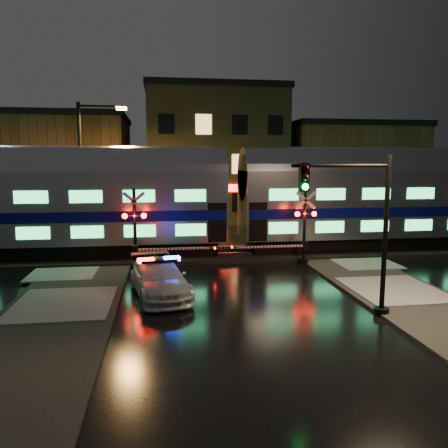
{
  "coord_description": "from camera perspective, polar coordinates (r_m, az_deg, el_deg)",
  "views": [
    {
      "loc": [
        -2.8,
        -19.14,
        5.23
      ],
      "look_at": [
        0.24,
        2.5,
        2.2
      ],
      "focal_mm": 35.0,
      "sensor_mm": 36.0,
      "label": 1
    }
  ],
  "objects": [
    {
      "name": "building_right",
      "position": [
        44.84,
        15.49,
        6.36
      ],
      "size": [
        12.0,
        10.0,
        8.5
      ],
      "primitive_type": "cube",
      "color": "brown",
      "rests_on": "ground"
    },
    {
      "name": "sidewalk_left",
      "position": [
        14.6,
        -22.75,
        -13.49
      ],
      "size": [
        4.0,
        20.0,
        0.12
      ],
      "primitive_type": "cube",
      "color": "#2D2D2D",
      "rests_on": "ground"
    },
    {
      "name": "ballast",
      "position": [
        24.84,
        -1.36,
        -3.98
      ],
      "size": [
        90.0,
        4.2,
        0.24
      ],
      "primitive_type": "cube",
      "color": "black",
      "rests_on": "ground"
    },
    {
      "name": "crossing_signal_left",
      "position": [
        21.77,
        -10.61,
        -1.67
      ],
      "size": [
        5.69,
        0.65,
        4.03
      ],
      "color": "black",
      "rests_on": "ground"
    },
    {
      "name": "building_left",
      "position": [
        42.4,
        -22.06,
        6.34
      ],
      "size": [
        14.0,
        10.0,
        9.0
      ],
      "primitive_type": "cube",
      "color": "brown",
      "rests_on": "ground"
    },
    {
      "name": "police_car",
      "position": [
        17.7,
        -8.43,
        -7.03
      ],
      "size": [
        2.82,
        5.05,
        1.55
      ],
      "rotation": [
        0.0,
        0.0,
        0.19
      ],
      "color": "silver",
      "rests_on": "ground"
    },
    {
      "name": "sidewalk_right",
      "position": [
        16.92,
        26.38,
        -10.76
      ],
      "size": [
        4.0,
        20.0,
        0.12
      ],
      "primitive_type": "cube",
      "color": "#2D2D2D",
      "rests_on": "ground"
    },
    {
      "name": "train",
      "position": [
        24.53,
        1.22,
        3.58
      ],
      "size": [
        51.0,
        3.12,
        5.92
      ],
      "color": "black",
      "rests_on": "ballast"
    },
    {
      "name": "building_mid",
      "position": [
        41.92,
        -1.44,
        8.61
      ],
      "size": [
        12.0,
        11.0,
        11.5
      ],
      "primitive_type": "cube",
      "color": "brown",
      "rests_on": "ground"
    },
    {
      "name": "traffic_light",
      "position": [
        15.3,
        17.54,
        -1.08
      ],
      "size": [
        3.58,
        0.67,
        5.54
      ],
      "rotation": [
        0.0,
        0.0,
        -0.05
      ],
      "color": "black",
      "rests_on": "ground"
    },
    {
      "name": "crossing_signal_right",
      "position": [
        22.81,
        9.65,
        -1.28
      ],
      "size": [
        5.6,
        0.65,
        3.96
      ],
      "color": "black",
      "rests_on": "ground"
    },
    {
      "name": "streetlight",
      "position": [
        28.53,
        -17.58,
        7.37
      ],
      "size": [
        2.99,
        0.31,
        8.93
      ],
      "color": "black",
      "rests_on": "ground"
    },
    {
      "name": "ground",
      "position": [
        20.04,
        0.32,
        -7.23
      ],
      "size": [
        120.0,
        120.0,
        0.0
      ],
      "primitive_type": "plane",
      "color": "black",
      "rests_on": "ground"
    }
  ]
}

